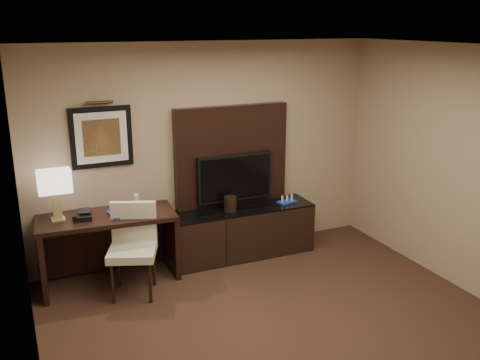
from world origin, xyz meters
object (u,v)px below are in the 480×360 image
credenza (241,232)px  tv (235,177)px  minibar_tray (287,199)px  desk_chair (132,251)px  desk_phone (83,215)px  desk (109,249)px  ice_bucket (230,204)px  water_bottle (136,202)px  table_lamp (56,194)px

credenza → tv: (-0.03, 0.14, 0.70)m
credenza → minibar_tray: bearing=-3.1°
desk_chair → desk_phone: size_ratio=5.32×
desk → minibar_tray: 2.35m
credenza → tv: 0.71m
desk → desk_phone: bearing=-170.4°
credenza → tv: bearing=100.9°
tv → minibar_tray: (0.67, -0.18, -0.33)m
desk → credenza: 1.69m
credenza → ice_bucket: (-0.16, -0.03, 0.41)m
ice_bucket → water_bottle: bearing=179.1°
desk_chair → water_bottle: size_ratio=5.60×
tv → minibar_tray: bearing=-15.3°
desk → desk_phone: size_ratio=7.81×
credenza → tv: size_ratio=1.87×
minibar_tray → tv: bearing=164.7°
water_bottle → ice_bucket: size_ratio=1.02×
table_lamp → minibar_tray: bearing=-1.2°
table_lamp → ice_bucket: bearing=-1.4°
desk → table_lamp: (-0.51, 0.07, 0.71)m
table_lamp → water_bottle: size_ratio=3.26×
tv → ice_bucket: (-0.14, -0.17, -0.28)m
ice_bucket → minibar_tray: 0.80m
desk → ice_bucket: (1.53, 0.02, 0.33)m
credenza → desk_chair: (-1.51, -0.47, 0.20)m
desk → minibar_tray: (2.33, 0.01, 0.28)m
credenza → desk_chair: 1.59m
desk_chair → ice_bucket: size_ratio=5.70×
tv → table_lamp: 2.18m
tv → desk_chair: size_ratio=0.96×
desk → water_bottle: water_bottle is taller
credenza → tv: tv is taller
tv → ice_bucket: 0.36m
desk → water_bottle: size_ratio=8.22×
table_lamp → minibar_tray: (2.84, -0.06, -0.44)m
desk_chair → minibar_tray: 2.19m
water_bottle → ice_bucket: bearing=-0.9°
credenza → minibar_tray: (0.64, -0.04, 0.37)m
ice_bucket → minibar_tray: size_ratio=0.77×
desk → tv: tv is taller
table_lamp → ice_bucket: 2.07m
desk → minibar_tray: desk is taller
ice_bucket → desk_chair: bearing=-162.1°
desk → table_lamp: 0.88m
desk_chair → ice_bucket: 1.43m
desk_phone → table_lamp: bearing=170.1°
table_lamp → water_bottle: table_lamp is taller
desk → ice_bucket: bearing=5.1°
desk_chair → desk_phone: bearing=159.7°
table_lamp → minibar_tray: 2.87m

